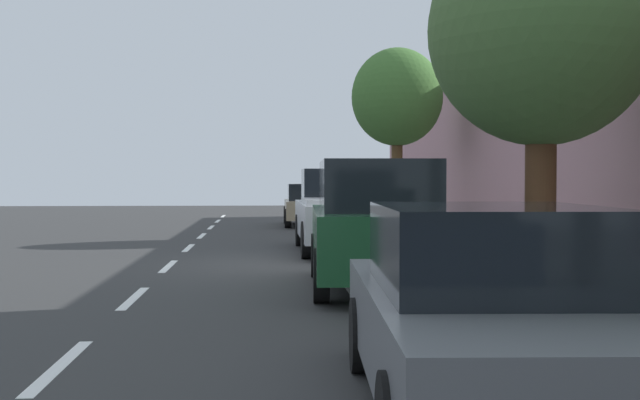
{
  "coord_description": "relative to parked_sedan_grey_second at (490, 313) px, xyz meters",
  "views": [
    {
      "loc": [
        -0.71,
        -15.92,
        1.72
      ],
      "look_at": [
        0.91,
        7.65,
        1.09
      ],
      "focal_mm": 45.44,
      "sensor_mm": 36.0,
      "label": 1
    }
  ],
  "objects": [
    {
      "name": "ground",
      "position": [
        -0.9,
        10.24,
        -0.75
      ],
      "size": [
        70.81,
        70.81,
        0.0
      ],
      "primitive_type": "plane",
      "color": "#333333"
    },
    {
      "name": "sidewalk",
      "position": [
        2.79,
        10.24,
        -0.67
      ],
      "size": [
        3.07,
        44.26,
        0.16
      ],
      "primitive_type": "cube",
      "color": "#A3AA9D",
      "rests_on": "ground"
    },
    {
      "name": "curb_edge",
      "position": [
        1.18,
        10.24,
        -0.67
      ],
      "size": [
        0.16,
        44.26,
        0.16
      ],
      "primitive_type": "cube",
      "color": "gray",
      "rests_on": "ground"
    },
    {
      "name": "lane_stripe_centre",
      "position": [
        -3.48,
        10.21,
        -0.75
      ],
      "size": [
        0.14,
        44.2,
        0.01
      ],
      "color": "white",
      "rests_on": "ground"
    },
    {
      "name": "lane_stripe_bike_edge",
      "position": [
        -0.29,
        10.24,
        -0.75
      ],
      "size": [
        0.12,
        44.26,
        0.01
      ],
      "primitive_type": "cube",
      "color": "white",
      "rests_on": "ground"
    },
    {
      "name": "building_facade",
      "position": [
        4.58,
        10.24,
        1.71
      ],
      "size": [
        0.5,
        44.26,
        4.93
      ],
      "primitive_type": "cube",
      "color": "#AD7B84",
      "rests_on": "ground"
    },
    {
      "name": "parked_sedan_grey_second",
      "position": [
        0.0,
        0.0,
        0.0
      ],
      "size": [
        2.0,
        4.48,
        1.52
      ],
      "color": "slate",
      "rests_on": "ground"
    },
    {
      "name": "parked_suv_green_mid",
      "position": [
        0.11,
        6.81,
        0.27
      ],
      "size": [
        2.14,
        4.79,
        1.99
      ],
      "color": "#1E512D",
      "rests_on": "ground"
    },
    {
      "name": "parked_pickup_silver_far",
      "position": [
        0.19,
        13.3,
        0.15
      ],
      "size": [
        2.03,
        5.31,
        1.95
      ],
      "color": "#B7BABF",
      "rests_on": "ground"
    },
    {
      "name": "parked_sedan_tan_farthest",
      "position": [
        0.03,
        23.68,
        0.0
      ],
      "size": [
        1.88,
        4.42,
        1.52
      ],
      "color": "tan",
      "rests_on": "ground"
    },
    {
      "name": "bicycle_at_curb",
      "position": [
        0.71,
        18.54,
        -0.38
      ],
      "size": [
        1.72,
        0.46,
        0.75
      ],
      "color": "black",
      "rests_on": "ground"
    },
    {
      "name": "cyclist_with_backpack",
      "position": [
        0.94,
        18.09,
        0.23
      ],
      "size": [
        0.45,
        0.62,
        1.63
      ],
      "color": "#C6B284",
      "rests_on": "ground"
    },
    {
      "name": "street_tree_far_end",
      "position": [
        2.25,
        5.4,
        3.0
      ],
      "size": [
        3.16,
        3.16,
        5.24
      ],
      "color": "brown",
      "rests_on": "sidewalk"
    },
    {
      "name": "street_tree_corner",
      "position": [
        2.25,
        17.68,
        3.3
      ],
      "size": [
        2.65,
        2.65,
        5.35
      ],
      "color": "brown",
      "rests_on": "sidewalk"
    },
    {
      "name": "fire_hydrant",
      "position": [
        1.61,
        13.62,
        -0.17
      ],
      "size": [
        0.22,
        0.22,
        0.84
      ],
      "color": "red",
      "rests_on": "sidewalk"
    }
  ]
}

